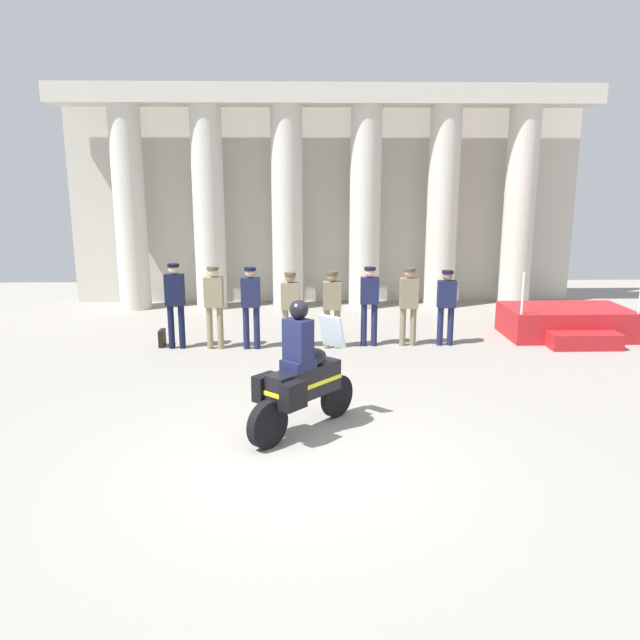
{
  "coord_description": "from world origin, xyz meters",
  "views": [
    {
      "loc": [
        0.01,
        -7.31,
        3.49
      ],
      "look_at": [
        0.31,
        3.15,
        1.1
      ],
      "focal_mm": 34.87,
      "sensor_mm": 36.0,
      "label": 1
    }
  ],
  "objects_px": {
    "officer_in_row_0": "(175,299)",
    "officer_in_row_1": "(214,301)",
    "briefcase_on_ground": "(162,338)",
    "officer_in_row_2": "(251,301)",
    "reviewing_stand": "(566,323)",
    "officer_in_row_4": "(332,303)",
    "officer_in_row_7": "(446,302)",
    "motorcycle_with_rider": "(301,378)",
    "officer_in_row_5": "(369,300)",
    "officer_in_row_3": "(290,304)",
    "officer_in_row_6": "(409,300)"
  },
  "relations": [
    {
      "from": "officer_in_row_5",
      "to": "reviewing_stand",
      "type": "bearing_deg",
      "value": -169.8
    },
    {
      "from": "briefcase_on_ground",
      "to": "officer_in_row_4",
      "type": "bearing_deg",
      "value": -3.83
    },
    {
      "from": "officer_in_row_1",
      "to": "briefcase_on_ground",
      "type": "relative_size",
      "value": 4.8
    },
    {
      "from": "officer_in_row_0",
      "to": "officer_in_row_6",
      "type": "distance_m",
      "value": 4.87
    },
    {
      "from": "reviewing_stand",
      "to": "officer_in_row_5",
      "type": "xyz_separation_m",
      "value": [
        -4.5,
        -0.59,
        0.68
      ]
    },
    {
      "from": "officer_in_row_7",
      "to": "motorcycle_with_rider",
      "type": "xyz_separation_m",
      "value": [
        -3.07,
        -4.6,
        -0.15
      ]
    },
    {
      "from": "officer_in_row_1",
      "to": "officer_in_row_4",
      "type": "relative_size",
      "value": 1.06
    },
    {
      "from": "officer_in_row_6",
      "to": "motorcycle_with_rider",
      "type": "xyz_separation_m",
      "value": [
        -2.27,
        -4.59,
        -0.19
      ]
    },
    {
      "from": "motorcycle_with_rider",
      "to": "officer_in_row_2",
      "type": "bearing_deg",
      "value": 55.43
    },
    {
      "from": "officer_in_row_4",
      "to": "motorcycle_with_rider",
      "type": "distance_m",
      "value": 4.47
    },
    {
      "from": "officer_in_row_1",
      "to": "officer_in_row_6",
      "type": "relative_size",
      "value": 1.04
    },
    {
      "from": "reviewing_stand",
      "to": "officer_in_row_3",
      "type": "relative_size",
      "value": 1.67
    },
    {
      "from": "officer_in_row_1",
      "to": "officer_in_row_7",
      "type": "distance_m",
      "value": 4.87
    },
    {
      "from": "officer_in_row_3",
      "to": "officer_in_row_6",
      "type": "relative_size",
      "value": 0.96
    },
    {
      "from": "reviewing_stand",
      "to": "briefcase_on_ground",
      "type": "xyz_separation_m",
      "value": [
        -8.89,
        -0.52,
        -0.14
      ]
    },
    {
      "from": "officer_in_row_2",
      "to": "briefcase_on_ground",
      "type": "relative_size",
      "value": 4.76
    },
    {
      "from": "officer_in_row_3",
      "to": "officer_in_row_5",
      "type": "height_order",
      "value": "officer_in_row_5"
    },
    {
      "from": "officer_in_row_4",
      "to": "motorcycle_with_rider",
      "type": "height_order",
      "value": "motorcycle_with_rider"
    },
    {
      "from": "officer_in_row_3",
      "to": "officer_in_row_4",
      "type": "xyz_separation_m",
      "value": [
        0.86,
        -0.05,
        0.01
      ]
    },
    {
      "from": "officer_in_row_2",
      "to": "reviewing_stand",
      "type": "bearing_deg",
      "value": -171.11
    },
    {
      "from": "officer_in_row_6",
      "to": "officer_in_row_7",
      "type": "height_order",
      "value": "officer_in_row_6"
    },
    {
      "from": "officer_in_row_7",
      "to": "motorcycle_with_rider",
      "type": "bearing_deg",
      "value": 59.02
    },
    {
      "from": "officer_in_row_5",
      "to": "motorcycle_with_rider",
      "type": "height_order",
      "value": "motorcycle_with_rider"
    },
    {
      "from": "officer_in_row_6",
      "to": "briefcase_on_ground",
      "type": "xyz_separation_m",
      "value": [
        -5.22,
        0.07,
        -0.8
      ]
    },
    {
      "from": "officer_in_row_5",
      "to": "motorcycle_with_rider",
      "type": "xyz_separation_m",
      "value": [
        -1.44,
        -4.59,
        -0.21
      ]
    },
    {
      "from": "officer_in_row_7",
      "to": "briefcase_on_ground",
      "type": "bearing_deg",
      "value": 2.1
    },
    {
      "from": "officer_in_row_7",
      "to": "briefcase_on_ground",
      "type": "relative_size",
      "value": 4.47
    },
    {
      "from": "officer_in_row_0",
      "to": "officer_in_row_1",
      "type": "bearing_deg",
      "value": 179.1
    },
    {
      "from": "officer_in_row_1",
      "to": "officer_in_row_5",
      "type": "bearing_deg",
      "value": -174.89
    },
    {
      "from": "officer_in_row_0",
      "to": "officer_in_row_4",
      "type": "distance_m",
      "value": 3.25
    },
    {
      "from": "officer_in_row_5",
      "to": "briefcase_on_ground",
      "type": "height_order",
      "value": "officer_in_row_5"
    },
    {
      "from": "officer_in_row_1",
      "to": "reviewing_stand",
      "type": "bearing_deg",
      "value": -171.92
    },
    {
      "from": "officer_in_row_3",
      "to": "officer_in_row_4",
      "type": "distance_m",
      "value": 0.87
    },
    {
      "from": "motorcycle_with_rider",
      "to": "officer_in_row_7",
      "type": "bearing_deg",
      "value": 8.54
    },
    {
      "from": "reviewing_stand",
      "to": "officer_in_row_4",
      "type": "relative_size",
      "value": 1.65
    },
    {
      "from": "reviewing_stand",
      "to": "briefcase_on_ground",
      "type": "height_order",
      "value": "reviewing_stand"
    },
    {
      "from": "briefcase_on_ground",
      "to": "officer_in_row_2",
      "type": "bearing_deg",
      "value": -6.97
    },
    {
      "from": "officer_in_row_4",
      "to": "officer_in_row_7",
      "type": "xyz_separation_m",
      "value": [
        2.42,
        0.18,
        -0.01
      ]
    },
    {
      "from": "officer_in_row_0",
      "to": "motorcycle_with_rider",
      "type": "relative_size",
      "value": 0.94
    },
    {
      "from": "reviewing_stand",
      "to": "officer_in_row_0",
      "type": "height_order",
      "value": "officer_in_row_0"
    },
    {
      "from": "officer_in_row_2",
      "to": "officer_in_row_3",
      "type": "bearing_deg",
      "value": -174.51
    },
    {
      "from": "reviewing_stand",
      "to": "officer_in_row_4",
      "type": "distance_m",
      "value": 5.38
    },
    {
      "from": "officer_in_row_2",
      "to": "officer_in_row_4",
      "type": "xyz_separation_m",
      "value": [
        1.68,
        -0.01,
        -0.05
      ]
    },
    {
      "from": "officer_in_row_5",
      "to": "briefcase_on_ground",
      "type": "relative_size",
      "value": 4.69
    },
    {
      "from": "reviewing_stand",
      "to": "officer_in_row_4",
      "type": "height_order",
      "value": "officer_in_row_4"
    },
    {
      "from": "reviewing_stand",
      "to": "officer_in_row_6",
      "type": "height_order",
      "value": "officer_in_row_6"
    },
    {
      "from": "officer_in_row_2",
      "to": "officer_in_row_5",
      "type": "bearing_deg",
      "value": -173.51
    },
    {
      "from": "officer_in_row_6",
      "to": "officer_in_row_5",
      "type": "bearing_deg",
      "value": 2.53
    },
    {
      "from": "officer_in_row_3",
      "to": "officer_in_row_7",
      "type": "relative_size",
      "value": 1.0
    },
    {
      "from": "officer_in_row_5",
      "to": "motorcycle_with_rider",
      "type": "distance_m",
      "value": 4.82
    }
  ]
}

